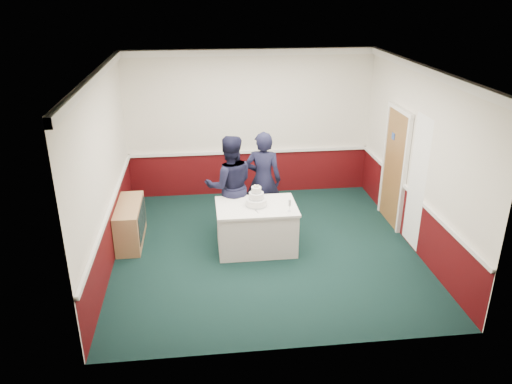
{
  "coord_description": "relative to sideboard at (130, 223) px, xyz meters",
  "views": [
    {
      "loc": [
        -1.02,
        -7.34,
        4.19
      ],
      "look_at": [
        -0.17,
        -0.1,
        1.1
      ],
      "focal_mm": 35.0,
      "sensor_mm": 36.0,
      "label": 1
    }
  ],
  "objects": [
    {
      "name": "wedding_cake",
      "position": [
        2.13,
        -0.48,
        0.55
      ],
      "size": [
        0.35,
        0.35,
        0.36
      ],
      "color": "white",
      "rests_on": "cake_table"
    },
    {
      "name": "sideboard",
      "position": [
        0.0,
        0.0,
        0.0
      ],
      "size": [
        0.41,
        1.2,
        0.7
      ],
      "color": "tan",
      "rests_on": "ground"
    },
    {
      "name": "room_shell",
      "position": [
        2.36,
        0.07,
        1.62
      ],
      "size": [
        5.0,
        5.0,
        3.0
      ],
      "color": "silver",
      "rests_on": "ground"
    },
    {
      "name": "cake_table",
      "position": [
        2.13,
        -0.48,
        0.05
      ],
      "size": [
        1.32,
        0.92,
        0.79
      ],
      "color": "white",
      "rests_on": "ground"
    },
    {
      "name": "ground",
      "position": [
        2.28,
        -0.54,
        -0.35
      ],
      "size": [
        5.0,
        5.0,
        0.0
      ],
      "primitive_type": "plane",
      "color": "black",
      "rests_on": "ground"
    },
    {
      "name": "person_man",
      "position": [
        1.74,
        0.15,
        0.55
      ],
      "size": [
        0.93,
        0.75,
        1.81
      ],
      "primitive_type": "imported",
      "rotation": [
        0.0,
        0.0,
        3.22
      ],
      "color": "black",
      "rests_on": "ground"
    },
    {
      "name": "person_woman",
      "position": [
        2.35,
        0.38,
        0.55
      ],
      "size": [
        0.74,
        0.57,
        1.79
      ],
      "primitive_type": "imported",
      "rotation": [
        0.0,
        0.0,
        2.9
      ],
      "color": "black",
      "rests_on": "ground"
    },
    {
      "name": "cake_knife",
      "position": [
        2.1,
        -0.68,
        0.44
      ],
      "size": [
        0.07,
        0.22,
        0.0
      ],
      "primitive_type": "cube",
      "rotation": [
        0.0,
        0.0,
        0.27
      ],
      "color": "silver",
      "rests_on": "cake_table"
    },
    {
      "name": "champagne_flute",
      "position": [
        2.63,
        -0.76,
        0.58
      ],
      "size": [
        0.05,
        0.05,
        0.21
      ],
      "color": "silver",
      "rests_on": "cake_table"
    }
  ]
}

